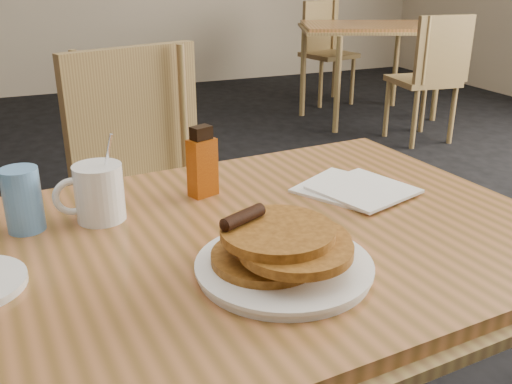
# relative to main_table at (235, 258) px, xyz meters

# --- Properties ---
(main_table) EXTENTS (1.25, 0.90, 0.75)m
(main_table) POSITION_rel_main_table_xyz_m (0.00, 0.00, 0.00)
(main_table) COLOR #AA693C
(main_table) RESTS_ON floor
(neighbor_table) EXTENTS (1.31, 1.11, 0.75)m
(neighbor_table) POSITION_rel_main_table_xyz_m (2.31, 3.05, -0.00)
(neighbor_table) COLOR #AA693C
(neighbor_table) RESTS_ON floor
(chair_main_far) EXTENTS (0.55, 0.56, 0.97)m
(chair_main_far) POSITION_rel_main_table_xyz_m (-0.00, 0.76, -0.13)
(chair_main_far) COLOR #9C8349
(chair_main_far) RESTS_ON floor
(chair_neighbor_far) EXTENTS (0.48, 0.49, 0.88)m
(chair_neighbor_far) POSITION_rel_main_table_xyz_m (2.29, 3.77, -0.18)
(chair_neighbor_far) COLOR #9C8349
(chair_neighbor_far) RESTS_ON floor
(chair_neighbor_near) EXTENTS (0.44, 0.45, 0.88)m
(chair_neighbor_near) POSITION_rel_main_table_xyz_m (2.30, 2.29, -0.18)
(chair_neighbor_near) COLOR #9C8349
(chair_neighbor_near) RESTS_ON floor
(pancake_plate) EXTENTS (0.28, 0.28, 0.10)m
(pancake_plate) POSITION_rel_main_table_xyz_m (0.02, -0.15, 0.07)
(pancake_plate) COLOR white
(pancake_plate) RESTS_ON main_table
(coffee_mug) EXTENTS (0.13, 0.09, 0.17)m
(coffee_mug) POSITION_rel_main_table_xyz_m (-0.21, 0.16, 0.10)
(coffee_mug) COLOR white
(coffee_mug) RESTS_ON main_table
(syrup_bottle) EXTENTS (0.06, 0.05, 0.15)m
(syrup_bottle) POSITION_rel_main_table_xyz_m (0.01, 0.20, 0.11)
(syrup_bottle) COLOR maroon
(syrup_bottle) RESTS_ON main_table
(napkin_stack) EXTENTS (0.25, 0.26, 0.01)m
(napkin_stack) POSITION_rel_main_table_xyz_m (0.31, 0.10, 0.05)
(napkin_stack) COLOR white
(napkin_stack) RESTS_ON main_table
(blue_tumbler) EXTENTS (0.08, 0.08, 0.12)m
(blue_tumbler) POSITION_rel_main_table_xyz_m (-0.34, 0.17, 0.10)
(blue_tumbler) COLOR #5D98DC
(blue_tumbler) RESTS_ON main_table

